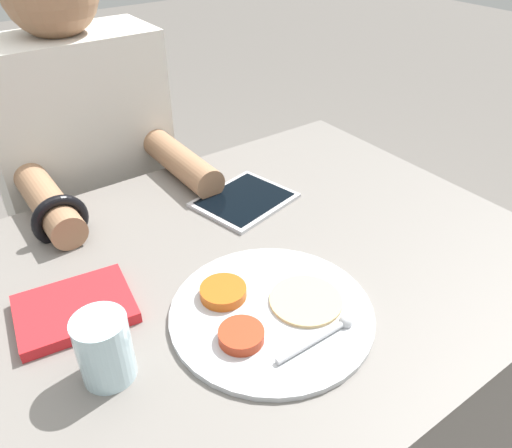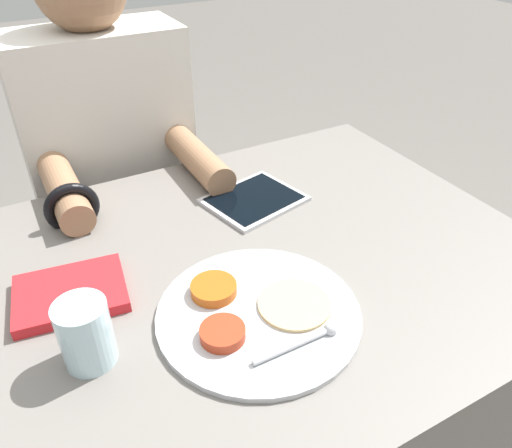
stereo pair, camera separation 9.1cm
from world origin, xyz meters
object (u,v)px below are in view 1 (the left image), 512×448
(red_notebook, at_px, (75,310))
(person_diner, at_px, (98,213))
(thali_tray, at_px, (269,312))
(tablet_device, at_px, (245,200))
(drinking_glass, at_px, (104,349))

(red_notebook, bearing_deg, person_diner, 68.43)
(thali_tray, xyz_separation_m, tablet_device, (0.16, 0.31, -0.00))
(red_notebook, bearing_deg, tablet_device, 16.19)
(red_notebook, xyz_separation_m, person_diner, (0.21, 0.53, -0.18))
(thali_tray, height_order, person_diner, person_diner)
(person_diner, bearing_deg, thali_tray, -86.57)
(thali_tray, distance_m, drinking_glass, 0.26)
(thali_tray, distance_m, red_notebook, 0.31)
(thali_tray, height_order, red_notebook, thali_tray)
(red_notebook, bearing_deg, drinking_glass, -90.38)
(red_notebook, distance_m, drinking_glass, 0.15)
(red_notebook, distance_m, tablet_device, 0.43)
(thali_tray, bearing_deg, drinking_glass, 171.11)
(red_notebook, height_order, person_diner, person_diner)
(thali_tray, xyz_separation_m, drinking_glass, (-0.25, 0.04, 0.04))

